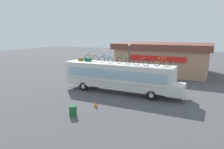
# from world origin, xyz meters

# --- Properties ---
(ground_plane) EXTENTS (120.00, 120.00, 0.00)m
(ground_plane) POSITION_xyz_m (0.00, 0.00, 0.00)
(ground_plane) COLOR #4C4C4F
(bus) EXTENTS (12.76, 2.47, 3.09)m
(bus) POSITION_xyz_m (0.17, -0.00, 1.82)
(bus) COLOR silver
(bus) RESTS_ON ground
(luggage_bag_1) EXTENTS (0.53, 0.37, 0.38)m
(luggage_bag_1) POSITION_xyz_m (-4.75, 0.13, 3.28)
(luggage_bag_1) COLOR olive
(luggage_bag_1) RESTS_ON bus
(luggage_bag_2) EXTENTS (0.72, 0.49, 0.43)m
(luggage_bag_2) POSITION_xyz_m (-3.88, 0.32, 3.31)
(luggage_bag_2) COLOR #1E7F66
(luggage_bag_2) RESTS_ON bus
(rooftop_bicycle_1) EXTENTS (1.74, 0.44, 0.96)m
(rooftop_bicycle_1) POSITION_xyz_m (-3.23, 0.01, 3.49)
(rooftop_bicycle_1) COLOR black
(rooftop_bicycle_1) RESTS_ON bus
(rooftop_bicycle_2) EXTENTS (1.65, 0.44, 0.92)m
(rooftop_bicycle_2) POSITION_xyz_m (-1.27, -0.20, 3.47)
(rooftop_bicycle_2) COLOR black
(rooftop_bicycle_2) RESTS_ON bus
(rooftop_bicycle_3) EXTENTS (1.67, 0.44, 0.90)m
(rooftop_bicycle_3) POSITION_xyz_m (0.62, 0.08, 3.47)
(rooftop_bicycle_3) COLOR black
(rooftop_bicycle_3) RESTS_ON bus
(rooftop_bicycle_4) EXTENTS (1.65, 0.44, 0.89)m
(rooftop_bicycle_4) POSITION_xyz_m (2.65, -0.39, 3.47)
(rooftop_bicycle_4) COLOR black
(rooftop_bicycle_4) RESTS_ON bus
(rooftop_bicycle_5) EXTENTS (1.70, 0.44, 0.98)m
(rooftop_bicycle_5) POSITION_xyz_m (4.54, 0.14, 3.50)
(rooftop_bicycle_5) COLOR black
(rooftop_bicycle_5) RESTS_ON bus
(roadside_building) EXTENTS (14.29, 9.87, 4.66)m
(roadside_building) POSITION_xyz_m (1.74, 13.97, 2.39)
(roadside_building) COLOR tan
(roadside_building) RESTS_ON ground
(trash_bin) EXTENTS (0.57, 0.57, 0.79)m
(trash_bin) POSITION_xyz_m (-0.34, -7.45, 0.39)
(trash_bin) COLOR #1E592D
(trash_bin) RESTS_ON ground
(traffic_cone) EXTENTS (0.28, 0.28, 0.65)m
(traffic_cone) POSITION_xyz_m (0.18, -4.98, 0.32)
(traffic_cone) COLOR orange
(traffic_cone) RESTS_ON ground
(street_lamp) EXTENTS (0.34, 0.34, 5.01)m
(street_lamp) POSITION_xyz_m (-0.41, 4.26, 3.12)
(street_lamp) COLOR #38383D
(street_lamp) RESTS_ON ground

